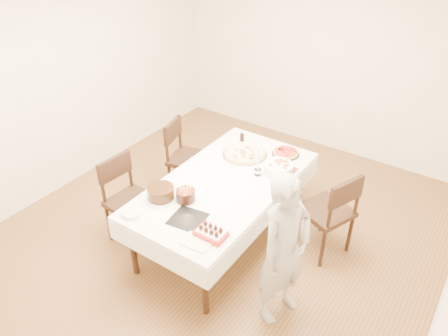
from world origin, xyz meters
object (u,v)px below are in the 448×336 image
Objects in this scene: pizza_pepperoni at (286,153)px; taper_candle at (258,160)px; pasta_bowl at (278,168)px; chair_right_savory at (326,211)px; chair_left_dessert at (132,202)px; person at (284,250)px; chair_left_savory at (189,159)px; cola_glass at (242,137)px; pizza_white at (245,153)px; layer_cake at (161,193)px; dining_table at (224,211)px; birthday_cake at (185,192)px; strawberry_box at (211,233)px.

taper_candle is at bearing -95.51° from pizza_pepperoni.
chair_right_savory is at bearing -1.64° from pasta_bowl.
person reaches higher than chair_left_dessert.
chair_left_dessert is 0.66× the size of person.
cola_glass is (0.55, 0.34, 0.32)m from chair_left_savory.
chair_left_savory is 3.16× the size of pasta_bowl.
pizza_white is (0.75, 0.08, 0.29)m from chair_left_savory.
layer_cake reaches higher than pizza_pepperoni.
dining_table is 1.17m from person.
pasta_bowl is (0.37, 0.47, 0.43)m from dining_table.
taper_candle reaches higher than pasta_bowl.
pizza_white reaches higher than dining_table.
chair_right_savory reaches higher than dining_table.
chair_right_savory reaches higher than pizza_pepperoni.
pizza_white is 0.44m from taper_candle.
chair_right_savory is 5.41× the size of birthday_cake.
layer_cake reaches higher than dining_table.
pizza_white is (-1.06, 0.12, 0.27)m from chair_right_savory.
chair_left_savory reaches higher than dining_table.
chair_left_dessert is 3.21× the size of pasta_bowl.
taper_candle is at bearing -134.77° from pasta_bowl.
taper_candle is at bearing 65.85° from birthday_cake.
pizza_white is at bearing 100.60° from dining_table.
chair_right_savory is 3.27× the size of pasta_bowl.
person reaches higher than chair_left_savory.
chair_left_savory is 0.65× the size of person.
person reaches higher than pizza_white.
taper_candle is at bearing -44.61° from cola_glass.
chair_left_savory is 1.25m from birthday_cake.
chair_left_savory reaches higher than pasta_bowl.
taper_candle is at bearing 156.49° from chair_left_savory.
birthday_cake is (-0.02, -1.03, 0.07)m from pizza_white.
pizza_pepperoni is 0.93× the size of layer_cake.
person reaches higher than strawberry_box.
cola_glass is 0.35× the size of strawberry_box.
chair_left_savory is at bearing 115.32° from layer_cake.
dining_table is at bearing -124.47° from taper_candle.
chair_right_savory is 1.35m from cola_glass.
cola_glass is 0.52× the size of birthday_cake.
dining_table is at bearing 116.42° from strawberry_box.
person reaches higher than pasta_bowl.
person is 1.12m from birthday_cake.
chair_right_savory is at bearing -16.44° from cola_glass.
layer_cake is 0.25m from birthday_cake.
chair_left_savory is at bearing 150.04° from dining_table.
strawberry_box is (0.50, -0.28, -0.06)m from birthday_cake.
taper_candle is (0.22, 0.31, 0.56)m from dining_table.
chair_left_savory is 2.11m from person.
pizza_white is 0.46m from pizza_pepperoni.
person is at bearing -67.19° from chair_right_savory.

